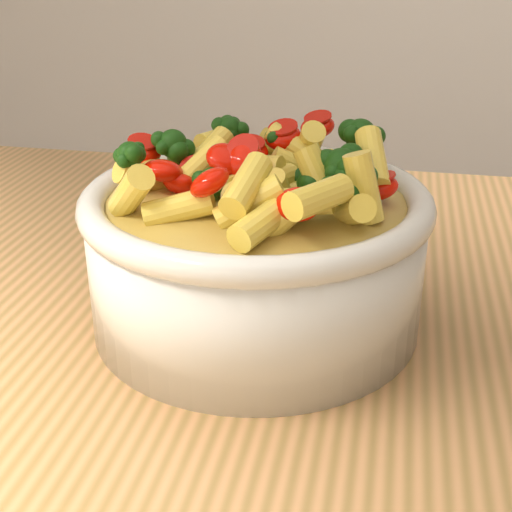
# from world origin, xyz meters

# --- Properties ---
(table) EXTENTS (1.20, 0.80, 0.90)m
(table) POSITION_xyz_m (0.00, 0.00, 0.80)
(table) COLOR tan
(table) RESTS_ON ground
(serving_bowl) EXTENTS (0.25, 0.25, 0.11)m
(serving_bowl) POSITION_xyz_m (0.07, 0.00, 0.96)
(serving_bowl) COLOR silver
(serving_bowl) RESTS_ON table
(pasta_salad) EXTENTS (0.20, 0.20, 0.05)m
(pasta_salad) POSITION_xyz_m (0.07, 0.00, 1.02)
(pasta_salad) COLOR #FFDC50
(pasta_salad) RESTS_ON serving_bowl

